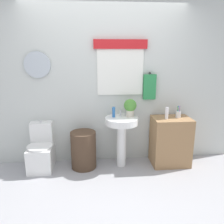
{
  "coord_description": "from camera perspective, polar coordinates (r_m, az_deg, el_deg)",
  "views": [
    {
      "loc": [
        -0.21,
        -2.47,
        1.78
      ],
      "look_at": [
        0.08,
        0.8,
        0.91
      ],
      "focal_mm": 36.27,
      "sensor_mm": 36.0,
      "label": 1
    }
  ],
  "objects": [
    {
      "name": "pedestal_sink",
      "position": [
        3.55,
        2.42,
        -4.55
      ],
      "size": [
        0.52,
        0.52,
        0.81
      ],
      "color": "white",
      "rests_on": "ground_plane"
    },
    {
      "name": "potted_plant",
      "position": [
        3.53,
        4.61,
        1.36
      ],
      "size": [
        0.2,
        0.2,
        0.28
      ],
      "color": "beige",
      "rests_on": "pedestal_sink"
    },
    {
      "name": "toilet",
      "position": [
        3.77,
        -17.33,
        -9.42
      ],
      "size": [
        0.38,
        0.51,
        0.74
      ],
      "color": "white",
      "rests_on": "ground_plane"
    },
    {
      "name": "toothbrush_cup",
      "position": [
        3.73,
        16.33,
        -0.53
      ],
      "size": [
        0.08,
        0.08,
        0.19
      ],
      "color": "silver",
      "rests_on": "wooden_cabinet"
    },
    {
      "name": "lotion_bottle",
      "position": [
        3.59,
        13.63,
        -0.25
      ],
      "size": [
        0.05,
        0.05,
        0.19
      ],
      "primitive_type": "cylinder",
      "color": "white",
      "rests_on": "wooden_cabinet"
    },
    {
      "name": "wooden_cabinet",
      "position": [
        3.81,
        14.49,
        -7.11
      ],
      "size": [
        0.59,
        0.44,
        0.78
      ],
      "primitive_type": "cube",
      "color": "#9E754C",
      "rests_on": "ground_plane"
    },
    {
      "name": "back_wall",
      "position": [
        3.66,
        -1.7,
        7.32
      ],
      "size": [
        4.4,
        0.18,
        2.6
      ],
      "color": "silver",
      "rests_on": "ground_plane"
    },
    {
      "name": "soap_bottle",
      "position": [
        3.5,
        0.42,
        -0.01
      ],
      "size": [
        0.05,
        0.05,
        0.16
      ],
      "primitive_type": "cylinder",
      "color": "#2D6BB7",
      "rests_on": "pedestal_sink"
    },
    {
      "name": "faucet",
      "position": [
        3.59,
        2.21,
        -0.15
      ],
      "size": [
        0.03,
        0.03,
        0.1
      ],
      "primitive_type": "cylinder",
      "color": "silver",
      "rests_on": "pedestal_sink"
    },
    {
      "name": "laundry_hamper",
      "position": [
        3.64,
        -7.19,
        -9.43
      ],
      "size": [
        0.4,
        0.4,
        0.59
      ],
      "primitive_type": "cylinder",
      "color": "#4C3828",
      "rests_on": "ground_plane"
    },
    {
      "name": "ground_plane",
      "position": [
        3.05,
        -0.19,
        -20.88
      ],
      "size": [
        8.0,
        8.0,
        0.0
      ],
      "primitive_type": "plane",
      "color": "#A3A3A8"
    }
  ]
}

